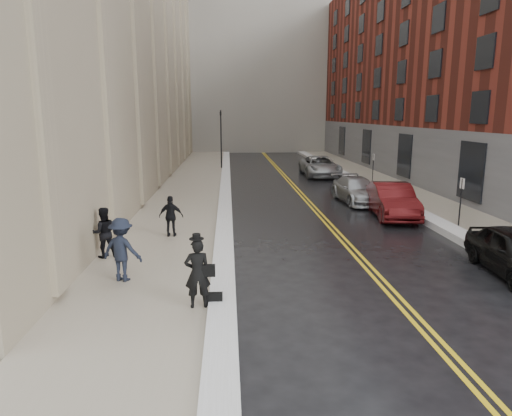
{
  "coord_description": "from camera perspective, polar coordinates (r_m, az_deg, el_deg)",
  "views": [
    {
      "loc": [
        -2.01,
        -10.56,
        4.9
      ],
      "look_at": [
        -1.04,
        5.32,
        1.6
      ],
      "focal_mm": 32.0,
      "sensor_mm": 36.0,
      "label": 1
    }
  ],
  "objects": [
    {
      "name": "sidewalk_left",
      "position": [
        27.11,
        -8.73,
        1.32
      ],
      "size": [
        4.0,
        64.0,
        0.15
      ],
      "primitive_type": "cube",
      "color": "gray",
      "rests_on": "ground"
    },
    {
      "name": "car_maroon",
      "position": [
        22.91,
        16.66,
        0.93
      ],
      "size": [
        2.29,
        5.08,
        1.62
      ],
      "primitive_type": "imported",
      "rotation": [
        0.0,
        0.0,
        -0.12
      ],
      "color": "#4F0E10",
      "rests_on": "ground"
    },
    {
      "name": "car_silver_far",
      "position": [
        36.77,
        7.99,
        5.19
      ],
      "size": [
        2.68,
        5.75,
        1.59
      ],
      "primitive_type": "imported",
      "rotation": [
        0.0,
        0.0,
        0.01
      ],
      "color": "#A0A3A8",
      "rests_on": "ground"
    },
    {
      "name": "ground",
      "position": [
        11.81,
        6.78,
        -12.87
      ],
      "size": [
        160.0,
        160.0,
        0.0
      ],
      "primitive_type": "plane",
      "color": "black",
      "rests_on": "ground"
    },
    {
      "name": "tower_far_right",
      "position": [
        80.06,
        8.88,
        23.91
      ],
      "size": [
        22.0,
        18.0,
        44.0
      ],
      "primitive_type": "cube",
      "color": "slate",
      "rests_on": "ground"
    },
    {
      "name": "car_silver_near",
      "position": [
        26.2,
        12.52,
        2.2
      ],
      "size": [
        2.29,
        4.92,
        1.39
      ],
      "primitive_type": "imported",
      "rotation": [
        0.0,
        0.0,
        0.07
      ],
      "color": "#96989D",
      "rests_on": "ground"
    },
    {
      "name": "building_right",
      "position": [
        39.03,
        27.73,
        16.46
      ],
      "size": [
        14.0,
        50.0,
        18.0
      ],
      "primitive_type": "cube",
      "color": "maroon",
      "rests_on": "ground"
    },
    {
      "name": "sidewalk_right",
      "position": [
        29.15,
        18.74,
        1.56
      ],
      "size": [
        3.0,
        64.0,
        0.15
      ],
      "primitive_type": "cube",
      "color": "gray",
      "rests_on": "ground"
    },
    {
      "name": "pedestrian_main",
      "position": [
        11.46,
        -7.33,
        -8.11
      ],
      "size": [
        0.69,
        0.49,
        1.76
      ],
      "primitive_type": "imported",
      "rotation": [
        0.0,
        0.0,
        3.26
      ],
      "color": "black",
      "rests_on": "sidewalk_left"
    },
    {
      "name": "pedestrian_a",
      "position": [
        16.09,
        -18.52,
        -2.91
      ],
      "size": [
        1.0,
        0.89,
        1.71
      ],
      "primitive_type": "imported",
      "rotation": [
        0.0,
        0.0,
        3.48
      ],
      "color": "black",
      "rests_on": "sidewalk_left"
    },
    {
      "name": "traffic_signal",
      "position": [
        40.6,
        -4.4,
        9.12
      ],
      "size": [
        0.18,
        0.15,
        5.2
      ],
      "color": "black",
      "rests_on": "ground"
    },
    {
      "name": "snow_ridge_left",
      "position": [
        26.98,
        -3.86,
        1.51
      ],
      "size": [
        0.7,
        60.8,
        0.26
      ],
      "primitive_type": "cube",
      "color": "white",
      "rests_on": "ground"
    },
    {
      "name": "snow_ridge_right",
      "position": [
        28.49,
        15.3,
        1.7
      ],
      "size": [
        0.85,
        60.8,
        0.3
      ],
      "primitive_type": "cube",
      "color": "white",
      "rests_on": "ground"
    },
    {
      "name": "parking_sign_near",
      "position": [
        21.33,
        24.23,
        1.11
      ],
      "size": [
        0.06,
        0.35,
        2.23
      ],
      "color": "black",
      "rests_on": "ground"
    },
    {
      "name": "pedestrian_c",
      "position": [
        18.17,
        -10.57,
        -1.02
      ],
      "size": [
        0.97,
        0.45,
        1.61
      ],
      "primitive_type": "imported",
      "rotation": [
        0.0,
        0.0,
        3.08
      ],
      "color": "black",
      "rests_on": "sidewalk_left"
    },
    {
      "name": "parking_sign_far",
      "position": [
        32.32,
        14.42,
        5.05
      ],
      "size": [
        0.06,
        0.35,
        2.23
      ],
      "color": "black",
      "rests_on": "ground"
    },
    {
      "name": "lane_stripe_a",
      "position": [
        27.36,
        5.78,
        1.34
      ],
      "size": [
        0.12,
        64.0,
        0.01
      ],
      "primitive_type": "cube",
      "color": "gold",
      "rests_on": "ground"
    },
    {
      "name": "pedestrian_b",
      "position": [
        13.68,
        -16.43,
        -5.0
      ],
      "size": [
        1.36,
        1.04,
        1.85
      ],
      "primitive_type": "imported",
      "rotation": [
        0.0,
        0.0,
        2.81
      ],
      "color": "black",
      "rests_on": "sidewalk_left"
    },
    {
      "name": "lane_stripe_b",
      "position": [
        27.4,
        6.28,
        1.35
      ],
      "size": [
        0.12,
        64.0,
        0.01
      ],
      "primitive_type": "cube",
      "color": "gold",
      "rests_on": "ground"
    }
  ]
}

